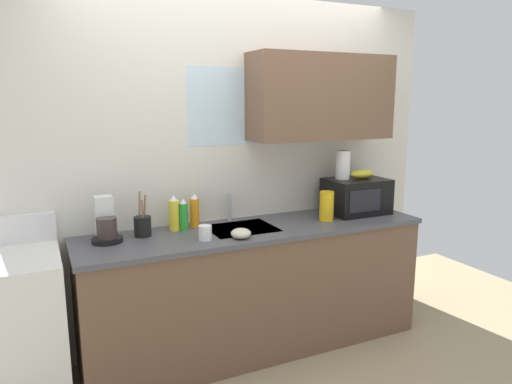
{
  "coord_description": "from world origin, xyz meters",
  "views": [
    {
      "loc": [
        -1.35,
        -2.87,
        1.78
      ],
      "look_at": [
        0.0,
        0.0,
        1.15
      ],
      "focal_mm": 33.05,
      "sensor_mm": 36.0,
      "label": 1
    }
  ],
  "objects_px": {
    "cereal_canister": "(327,206)",
    "small_bowl": "(241,233)",
    "banana_bunch": "(362,174)",
    "dish_soap_bottle_yellow": "(174,214)",
    "dish_soap_bottle_green": "(184,215)",
    "mug_white": "(205,233)",
    "stove_range": "(10,332)",
    "microwave": "(356,196)",
    "utensil_crock": "(143,226)",
    "paper_towel_roll": "(343,165)",
    "dish_soap_bottle_orange": "(195,211)",
    "coffee_maker": "(106,225)"
  },
  "relations": [
    {
      "from": "stove_range",
      "to": "dish_soap_bottle_green",
      "type": "xyz_separation_m",
      "value": [
        1.09,
        0.14,
        0.55
      ]
    },
    {
      "from": "paper_towel_roll",
      "to": "utensil_crock",
      "type": "relative_size",
      "value": 0.74
    },
    {
      "from": "stove_range",
      "to": "small_bowl",
      "type": "bearing_deg",
      "value": -8.47
    },
    {
      "from": "utensil_crock",
      "to": "cereal_canister",
      "type": "bearing_deg",
      "value": -7.41
    },
    {
      "from": "small_bowl",
      "to": "coffee_maker",
      "type": "bearing_deg",
      "value": 158.61
    },
    {
      "from": "coffee_maker",
      "to": "small_bowl",
      "type": "height_order",
      "value": "coffee_maker"
    },
    {
      "from": "microwave",
      "to": "cereal_canister",
      "type": "height_order",
      "value": "microwave"
    },
    {
      "from": "cereal_canister",
      "to": "small_bowl",
      "type": "xyz_separation_m",
      "value": [
        -0.75,
        -0.15,
        -0.08
      ]
    },
    {
      "from": "stove_range",
      "to": "cereal_canister",
      "type": "relative_size",
      "value": 5.0
    },
    {
      "from": "cereal_canister",
      "to": "banana_bunch",
      "type": "bearing_deg",
      "value": 14.38
    },
    {
      "from": "microwave",
      "to": "mug_white",
      "type": "xyz_separation_m",
      "value": [
        -1.31,
        -0.19,
        -0.09
      ]
    },
    {
      "from": "mug_white",
      "to": "coffee_maker",
      "type": "bearing_deg",
      "value": 156.35
    },
    {
      "from": "microwave",
      "to": "coffee_maker",
      "type": "xyz_separation_m",
      "value": [
        -1.88,
        0.06,
        -0.03
      ]
    },
    {
      "from": "stove_range",
      "to": "dish_soap_bottle_yellow",
      "type": "distance_m",
      "value": 1.19
    },
    {
      "from": "dish_soap_bottle_yellow",
      "to": "cereal_canister",
      "type": "distance_m",
      "value": 1.1
    },
    {
      "from": "cereal_canister",
      "to": "small_bowl",
      "type": "relative_size",
      "value": 1.66
    },
    {
      "from": "dish_soap_bottle_orange",
      "to": "mug_white",
      "type": "height_order",
      "value": "dish_soap_bottle_orange"
    },
    {
      "from": "banana_bunch",
      "to": "cereal_canister",
      "type": "xyz_separation_m",
      "value": [
        -0.39,
        -0.1,
        -0.2
      ]
    },
    {
      "from": "coffee_maker",
      "to": "cereal_canister",
      "type": "height_order",
      "value": "coffee_maker"
    },
    {
      "from": "dish_soap_bottle_orange",
      "to": "dish_soap_bottle_green",
      "type": "xyz_separation_m",
      "value": [
        -0.09,
        -0.05,
        -0.01
      ]
    },
    {
      "from": "banana_bunch",
      "to": "coffee_maker",
      "type": "relative_size",
      "value": 0.71
    },
    {
      "from": "banana_bunch",
      "to": "small_bowl",
      "type": "xyz_separation_m",
      "value": [
        -1.14,
        -0.25,
        -0.27
      ]
    },
    {
      "from": "cereal_canister",
      "to": "mug_white",
      "type": "xyz_separation_m",
      "value": [
        -0.97,
        -0.09,
        -0.06
      ]
    },
    {
      "from": "mug_white",
      "to": "utensil_crock",
      "type": "xyz_separation_m",
      "value": [
        -0.34,
        0.26,
        0.02
      ]
    },
    {
      "from": "paper_towel_roll",
      "to": "dish_soap_bottle_orange",
      "type": "relative_size",
      "value": 0.93
    },
    {
      "from": "utensil_crock",
      "to": "microwave",
      "type": "bearing_deg",
      "value": -2.48
    },
    {
      "from": "mug_white",
      "to": "utensil_crock",
      "type": "height_order",
      "value": "utensil_crock"
    },
    {
      "from": "banana_bunch",
      "to": "dish_soap_bottle_green",
      "type": "bearing_deg",
      "value": 176.12
    },
    {
      "from": "utensil_crock",
      "to": "paper_towel_roll",
      "type": "bearing_deg",
      "value": -0.74
    },
    {
      "from": "dish_soap_bottle_green",
      "to": "dish_soap_bottle_yellow",
      "type": "distance_m",
      "value": 0.06
    },
    {
      "from": "dish_soap_bottle_green",
      "to": "utensil_crock",
      "type": "height_order",
      "value": "utensil_crock"
    },
    {
      "from": "dish_soap_bottle_yellow",
      "to": "cereal_canister",
      "type": "xyz_separation_m",
      "value": [
        1.08,
        -0.22,
        -0.01
      ]
    },
    {
      "from": "dish_soap_bottle_orange",
      "to": "dish_soap_bottle_green",
      "type": "height_order",
      "value": "dish_soap_bottle_orange"
    },
    {
      "from": "banana_bunch",
      "to": "dish_soap_bottle_green",
      "type": "distance_m",
      "value": 1.43
    },
    {
      "from": "dish_soap_bottle_yellow",
      "to": "small_bowl",
      "type": "relative_size",
      "value": 1.87
    },
    {
      "from": "banana_bunch",
      "to": "cereal_canister",
      "type": "height_order",
      "value": "banana_bunch"
    },
    {
      "from": "dish_soap_bottle_orange",
      "to": "utensil_crock",
      "type": "xyz_separation_m",
      "value": [
        -0.38,
        -0.07,
        -0.04
      ]
    },
    {
      "from": "dish_soap_bottle_yellow",
      "to": "dish_soap_bottle_green",
      "type": "bearing_deg",
      "value": -17.59
    },
    {
      "from": "coffee_maker",
      "to": "cereal_canister",
      "type": "bearing_deg",
      "value": -5.88
    },
    {
      "from": "microwave",
      "to": "utensil_crock",
      "type": "relative_size",
      "value": 1.55
    },
    {
      "from": "dish_soap_bottle_yellow",
      "to": "cereal_canister",
      "type": "bearing_deg",
      "value": -11.23
    },
    {
      "from": "microwave",
      "to": "coffee_maker",
      "type": "height_order",
      "value": "coffee_maker"
    },
    {
      "from": "stove_range",
      "to": "mug_white",
      "type": "relative_size",
      "value": 11.37
    },
    {
      "from": "dish_soap_bottle_orange",
      "to": "cereal_canister",
      "type": "bearing_deg",
      "value": -14.61
    },
    {
      "from": "stove_range",
      "to": "microwave",
      "type": "bearing_deg",
      "value": 1.05
    },
    {
      "from": "small_bowl",
      "to": "stove_range",
      "type": "bearing_deg",
      "value": 171.53
    },
    {
      "from": "banana_bunch",
      "to": "dish_soap_bottle_orange",
      "type": "relative_size",
      "value": 0.85
    },
    {
      "from": "mug_white",
      "to": "small_bowl",
      "type": "distance_m",
      "value": 0.23
    },
    {
      "from": "microwave",
      "to": "cereal_canister",
      "type": "xyz_separation_m",
      "value": [
        -0.34,
        -0.1,
        -0.03
      ]
    },
    {
      "from": "banana_bunch",
      "to": "mug_white",
      "type": "xyz_separation_m",
      "value": [
        -1.36,
        -0.19,
        -0.26
      ]
    }
  ]
}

